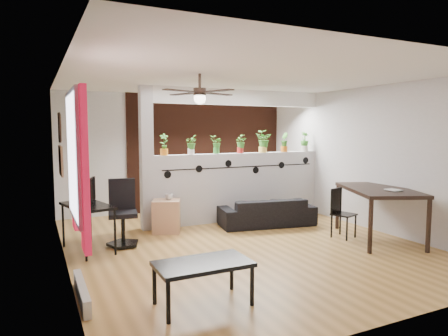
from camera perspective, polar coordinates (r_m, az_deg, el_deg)
room_shell at (r=6.32m, az=2.28°, el=0.78°), size 6.30×7.10×2.90m
partition_wall at (r=8.08m, az=2.31°, el=-2.64°), size 3.60×0.18×1.35m
ceiling_header at (r=8.02m, az=2.36°, el=10.01°), size 3.60×0.18×0.30m
pier_column at (r=7.32m, az=-11.01°, el=1.33°), size 0.22×0.20×2.60m
brick_panel at (r=9.34m, az=-1.90°, el=2.31°), size 3.90×0.05×2.60m
vine_decal at (r=7.95m, az=2.64°, el=0.16°), size 3.31×0.01×0.30m
window_assembly at (r=4.40m, az=-20.45°, el=1.09°), size 0.09×1.30×1.55m
baseboard_heater at (r=4.72m, az=-19.65°, el=-16.36°), size 0.08×1.00×0.18m
corkboard at (r=6.54m, az=-22.28°, el=0.97°), size 0.03×0.60×0.45m
framed_art at (r=6.48m, az=-22.44°, el=5.36°), size 0.03×0.34×0.44m
ceiling_fan at (r=5.71m, az=-3.48°, el=10.46°), size 1.19×1.19×0.43m
potted_plant_0 at (r=7.40m, az=-8.57°, el=3.47°), size 0.23×0.20×0.40m
potted_plant_1 at (r=7.57m, az=-4.75°, el=3.42°), size 0.19×0.21×0.37m
potted_plant_2 at (r=7.77m, az=-1.11°, el=3.44°), size 0.18×0.15×0.36m
potted_plant_3 at (r=8.00m, az=2.33°, el=3.55°), size 0.16×0.20×0.37m
potted_plant_4 at (r=8.26m, az=5.57°, el=3.90°), size 0.30×0.31×0.46m
potted_plant_5 at (r=8.55m, az=8.60°, el=3.74°), size 0.24×0.25×0.41m
potted_plant_6 at (r=8.85m, az=11.43°, el=3.80°), size 0.22×0.18×0.42m
sofa at (r=7.69m, az=6.12°, el=-6.30°), size 1.80×0.96×0.50m
cube_shelf at (r=7.21m, az=-8.22°, el=-6.81°), size 0.60×0.57×0.58m
cup at (r=7.16m, az=-7.88°, el=-4.08°), size 0.17×0.17×0.11m
computer_desk at (r=6.32m, az=-18.91°, el=-5.55°), size 0.75×1.08×0.71m
monitor at (r=6.44m, az=-19.11°, el=-3.83°), size 0.36×0.17×0.20m
office_chair at (r=6.51m, az=-14.27°, el=-6.80°), size 0.53×0.53×1.03m
dining_table at (r=7.07m, az=21.26°, el=-3.44°), size 1.50×1.82×0.86m
book at (r=6.78m, az=22.56°, el=-2.97°), size 0.19×0.25×0.02m
folding_chair at (r=7.07m, az=16.22°, el=-5.55°), size 0.43×0.43×0.83m
coffee_table at (r=4.25m, az=-3.02°, el=-13.88°), size 0.99×0.55×0.46m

